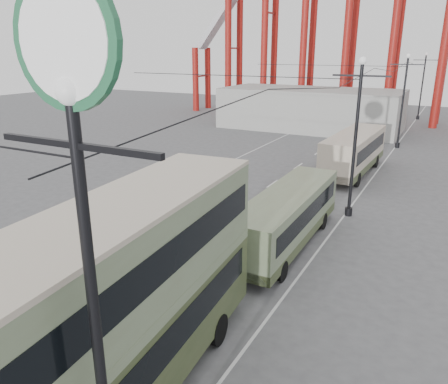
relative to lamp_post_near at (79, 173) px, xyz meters
The scene contains 11 objects.
ground 10.11m from the lamp_post_near, 151.82° to the left, with size 160.00×160.00×0.00m, color #515154.
road_markings 24.87m from the lamp_post_near, 105.88° to the left, with size 12.52×120.00×0.01m.
lamp_post_near is the anchor object (origin of this frame).
lamp_post_mid 21.24m from the lamp_post_near, 90.00° to the left, with size 3.20×0.44×9.32m.
lamp_post_far 43.12m from the lamp_post_near, 90.00° to the left, with size 3.20×0.44×9.32m.
lamp_post_distant 65.08m from the lamp_post_near, 90.00° to the left, with size 3.20×0.44×9.32m.
fairground_shed 51.61m from the lamp_post_near, 103.06° to the left, with size 22.00×10.00×5.00m, color #979792.
double_decker_bus 5.97m from the lamp_post_near, 123.49° to the left, with size 3.72×11.33×5.98m.
single_decker_green 16.38m from the lamp_post_near, 97.03° to the left, with size 2.47×10.39×2.93m.
single_decker_cream 31.34m from the lamp_post_near, 93.55° to the left, with size 3.07×10.83×3.34m.
pedestrian 17.88m from the lamp_post_near, 112.04° to the left, with size 0.70×0.46×1.91m, color black.
Camera 1 is at (10.61, -7.67, 9.68)m, focal length 35.00 mm.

